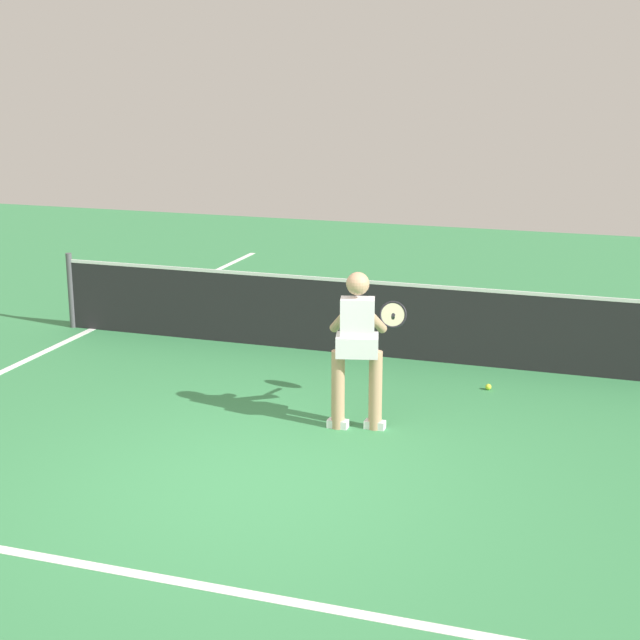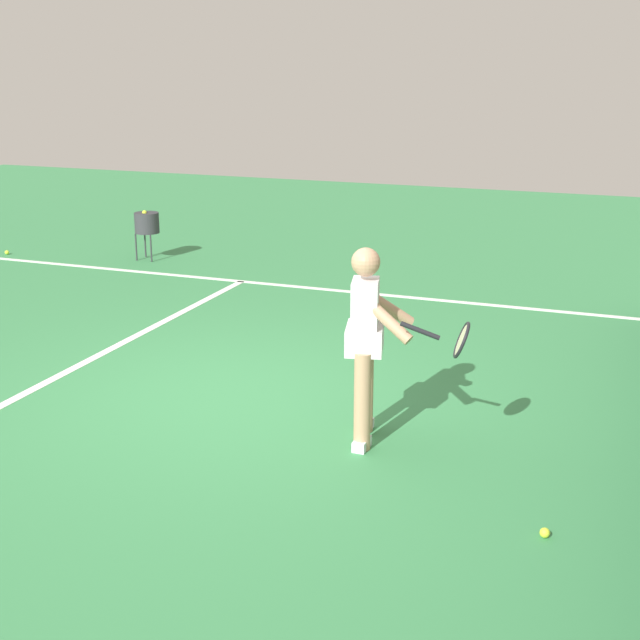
% 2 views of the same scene
% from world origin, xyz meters
% --- Properties ---
extents(ground_plane, '(27.29, 27.29, 0.00)m').
position_xyz_m(ground_plane, '(0.00, 0.00, 0.00)').
color(ground_plane, '#38844C').
extents(service_line_marking, '(7.70, 0.10, 0.01)m').
position_xyz_m(service_line_marking, '(0.00, -1.70, 0.00)').
color(service_line_marking, white).
rests_on(service_line_marking, ground).
extents(court_net, '(8.38, 0.08, 1.01)m').
position_xyz_m(court_net, '(0.00, 3.85, 0.47)').
color(court_net, '#4C4C51').
rests_on(court_net, ground).
extents(tennis_player, '(0.67, 1.06, 1.55)m').
position_xyz_m(tennis_player, '(0.52, 1.50, 0.85)').
color(tennis_player, tan).
rests_on(tennis_player, ground).
extents(tennis_ball_near, '(0.07, 0.07, 0.07)m').
position_xyz_m(tennis_ball_near, '(1.56, 3.02, 0.03)').
color(tennis_ball_near, '#D1E533').
rests_on(tennis_ball_near, ground).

